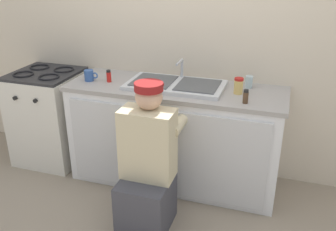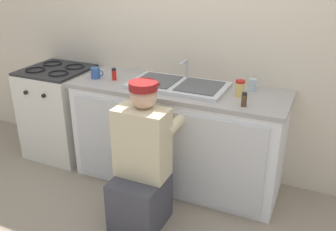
{
  "view_description": "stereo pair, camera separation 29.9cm",
  "coord_description": "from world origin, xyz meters",
  "px_view_note": "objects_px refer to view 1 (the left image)",
  "views": [
    {
      "loc": [
        0.84,
        -2.51,
        1.9
      ],
      "look_at": [
        0.0,
        0.1,
        0.71
      ],
      "focal_mm": 40.0,
      "sensor_mm": 36.0,
      "label": 1
    },
    {
      "loc": [
        1.12,
        -2.4,
        1.9
      ],
      "look_at": [
        0.0,
        0.1,
        0.71
      ],
      "focal_mm": 40.0,
      "sensor_mm": 36.0,
      "label": 2
    }
  ],
  "objects_px": {
    "sink_double_basin": "(176,84)",
    "plumber_person": "(147,170)",
    "spice_bottle_pepper": "(246,97)",
    "water_glass": "(249,82)",
    "spice_bottle_red": "(109,76)",
    "coffee_mug": "(89,75)",
    "stove_range": "(50,116)",
    "condiment_jar": "(239,86)"
  },
  "relations": [
    {
      "from": "condiment_jar",
      "to": "spice_bottle_pepper",
      "type": "bearing_deg",
      "value": -67.07
    },
    {
      "from": "stove_range",
      "to": "condiment_jar",
      "type": "relative_size",
      "value": 7.07
    },
    {
      "from": "sink_double_basin",
      "to": "stove_range",
      "type": "relative_size",
      "value": 0.88
    },
    {
      "from": "spice_bottle_pepper",
      "to": "water_glass",
      "type": "xyz_separation_m",
      "value": [
        -0.02,
        0.36,
        -0.0
      ]
    },
    {
      "from": "stove_range",
      "to": "coffee_mug",
      "type": "relative_size",
      "value": 7.18
    },
    {
      "from": "sink_double_basin",
      "to": "plumber_person",
      "type": "relative_size",
      "value": 0.72
    },
    {
      "from": "spice_bottle_pepper",
      "to": "coffee_mug",
      "type": "bearing_deg",
      "value": 175.03
    },
    {
      "from": "stove_range",
      "to": "water_glass",
      "type": "relative_size",
      "value": 9.05
    },
    {
      "from": "spice_bottle_pepper",
      "to": "spice_bottle_red",
      "type": "bearing_deg",
      "value": 173.07
    },
    {
      "from": "stove_range",
      "to": "plumber_person",
      "type": "distance_m",
      "value": 1.41
    },
    {
      "from": "spice_bottle_red",
      "to": "condiment_jar",
      "type": "xyz_separation_m",
      "value": [
        1.1,
        0.05,
        0.01
      ]
    },
    {
      "from": "spice_bottle_red",
      "to": "condiment_jar",
      "type": "distance_m",
      "value": 1.1
    },
    {
      "from": "stove_range",
      "to": "plumber_person",
      "type": "xyz_separation_m",
      "value": [
        1.25,
        -0.64,
        0.01
      ]
    },
    {
      "from": "spice_bottle_red",
      "to": "water_glass",
      "type": "distance_m",
      "value": 1.18
    },
    {
      "from": "spice_bottle_pepper",
      "to": "condiment_jar",
      "type": "height_order",
      "value": "condiment_jar"
    },
    {
      "from": "coffee_mug",
      "to": "spice_bottle_red",
      "type": "relative_size",
      "value": 1.2
    },
    {
      "from": "plumber_person",
      "to": "condiment_jar",
      "type": "height_order",
      "value": "plumber_person"
    },
    {
      "from": "sink_double_basin",
      "to": "water_glass",
      "type": "distance_m",
      "value": 0.6
    },
    {
      "from": "sink_double_basin",
      "to": "plumber_person",
      "type": "bearing_deg",
      "value": -91.21
    },
    {
      "from": "water_glass",
      "to": "condiment_jar",
      "type": "relative_size",
      "value": 0.78
    },
    {
      "from": "spice_bottle_pepper",
      "to": "coffee_mug",
      "type": "xyz_separation_m",
      "value": [
        -1.35,
        0.12,
        -0.0
      ]
    },
    {
      "from": "stove_range",
      "to": "condiment_jar",
      "type": "bearing_deg",
      "value": -0.16
    },
    {
      "from": "spice_bottle_red",
      "to": "plumber_person",
      "type": "bearing_deg",
      "value": -46.15
    },
    {
      "from": "sink_double_basin",
      "to": "spice_bottle_pepper",
      "type": "distance_m",
      "value": 0.63
    },
    {
      "from": "sink_double_basin",
      "to": "spice_bottle_red",
      "type": "height_order",
      "value": "sink_double_basin"
    },
    {
      "from": "plumber_person",
      "to": "spice_bottle_red",
      "type": "bearing_deg",
      "value": 133.85
    },
    {
      "from": "sink_double_basin",
      "to": "spice_bottle_red",
      "type": "bearing_deg",
      "value": -174.73
    },
    {
      "from": "sink_double_basin",
      "to": "condiment_jar",
      "type": "relative_size",
      "value": 6.25
    },
    {
      "from": "stove_range",
      "to": "spice_bottle_red",
      "type": "height_order",
      "value": "spice_bottle_red"
    },
    {
      "from": "coffee_mug",
      "to": "condiment_jar",
      "type": "relative_size",
      "value": 0.98
    },
    {
      "from": "sink_double_basin",
      "to": "condiment_jar",
      "type": "xyz_separation_m",
      "value": [
        0.52,
        -0.01,
        0.05
      ]
    },
    {
      "from": "stove_range",
      "to": "coffee_mug",
      "type": "distance_m",
      "value": 0.71
    },
    {
      "from": "plumber_person",
      "to": "sink_double_basin",
      "type": "bearing_deg",
      "value": 88.79
    },
    {
      "from": "stove_range",
      "to": "plumber_person",
      "type": "bearing_deg",
      "value": -27.07
    },
    {
      "from": "spice_bottle_red",
      "to": "water_glass",
      "type": "relative_size",
      "value": 1.05
    },
    {
      "from": "spice_bottle_pepper",
      "to": "spice_bottle_red",
      "type": "relative_size",
      "value": 1.0
    },
    {
      "from": "water_glass",
      "to": "sink_double_basin",
      "type": "bearing_deg",
      "value": -164.58
    },
    {
      "from": "coffee_mug",
      "to": "water_glass",
      "type": "distance_m",
      "value": 1.35
    },
    {
      "from": "coffee_mug",
      "to": "condiment_jar",
      "type": "bearing_deg",
      "value": 3.24
    },
    {
      "from": "plumber_person",
      "to": "water_glass",
      "type": "height_order",
      "value": "plumber_person"
    },
    {
      "from": "spice_bottle_red",
      "to": "water_glass",
      "type": "xyz_separation_m",
      "value": [
        1.16,
        0.21,
        -0.0
      ]
    },
    {
      "from": "spice_bottle_red",
      "to": "condiment_jar",
      "type": "relative_size",
      "value": 0.82
    }
  ]
}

